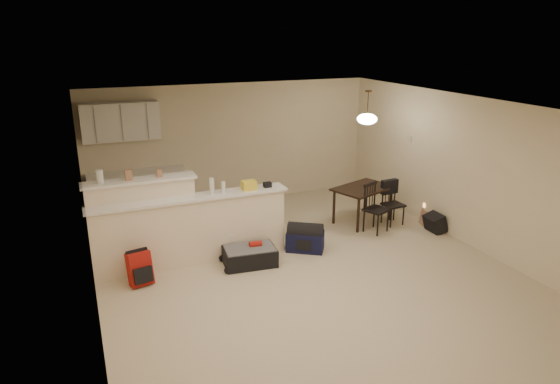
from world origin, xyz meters
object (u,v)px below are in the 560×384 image
dining_chair_far (393,203)px  navy_duffel (305,241)px  suitcase (250,256)px  red_backpack (140,268)px  black_daypack (435,223)px  pendant_lamp (367,118)px  dining_chair_near (377,208)px  dining_table (363,191)px

dining_chair_far → navy_duffel: dining_chair_far is taller
suitcase → red_backpack: red_backpack is taller
dining_chair_far → black_daypack: 0.83m
suitcase → pendant_lamp: bearing=25.2°
pendant_lamp → suitcase: pendant_lamp is taller
pendant_lamp → red_backpack: size_ratio=1.27×
pendant_lamp → black_daypack: pendant_lamp is taller
dining_chair_near → dining_table: bearing=63.5°
pendant_lamp → navy_duffel: pendant_lamp is taller
dining_chair_far → black_daypack: dining_chair_far is taller
pendant_lamp → dining_chair_near: bearing=-93.8°
red_backpack → dining_chair_far: bearing=-4.8°
suitcase → red_backpack: 1.67m
red_backpack → dining_table: bearing=0.3°
dining_chair_near → dining_chair_far: 0.54m
dining_chair_far → dining_chair_near: bearing=-162.4°
pendant_lamp → navy_duffel: (-1.57, -0.78, -1.82)m
dining_table → red_backpack: bearing=172.7°
pendant_lamp → dining_chair_near: 1.63m
red_backpack → black_daypack: red_backpack is taller
dining_chair_far → red_backpack: 4.77m
black_daypack → dining_chair_far: bearing=41.0°
pendant_lamp → red_backpack: (-4.27, -0.90, -1.75)m
dining_chair_far → suitcase: bearing=-173.1°
red_backpack → navy_duffel: 2.70m
dining_chair_far → suitcase: 3.13m
dining_chair_far → navy_duffel: bearing=-171.6°
dining_chair_near → dining_chair_far: dining_chair_near is taller
dining_table → suitcase: size_ratio=1.60×
dining_table → navy_duffel: size_ratio=2.11×
dining_table → suitcase: 2.79m
dining_chair_near → suitcase: bearing=165.9°
dining_table → dining_chair_near: size_ratio=1.43×
dining_chair_near → navy_duffel: dining_chair_near is taller
dining_table → navy_duffel: bearing=-172.9°
dining_chair_far → black_daypack: bearing=-55.2°
dining_table → dining_chair_near: (-0.04, -0.53, -0.16)m
red_backpack → black_daypack: bearing=-12.2°
dining_table → suitcase: bearing=-179.8°
dining_chair_far → pendant_lamp: bearing=140.8°
dining_chair_far → dining_table: bearing=140.8°
dining_table → black_daypack: (0.96, -0.95, -0.45)m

